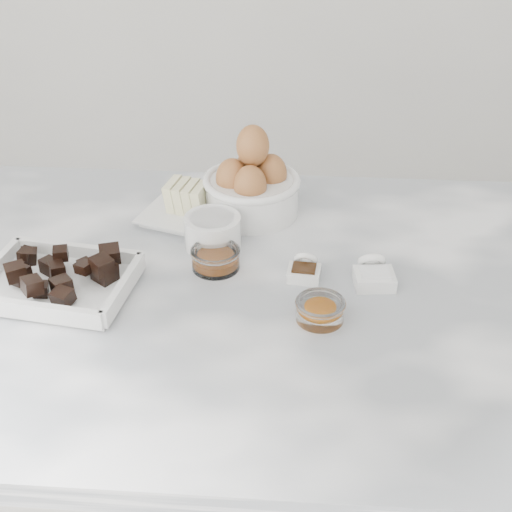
{
  "coord_description": "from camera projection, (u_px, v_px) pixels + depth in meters",
  "views": [
    {
      "loc": [
        0.09,
        -0.91,
        1.59
      ],
      "look_at": [
        0.02,
        0.03,
        0.98
      ],
      "focal_mm": 50.0,
      "sensor_mm": 36.0,
      "label": 1
    }
  ],
  "objects": [
    {
      "name": "salt_spoon",
      "position": [
        374.0,
        274.0,
        1.13
      ],
      "size": [
        0.07,
        0.08,
        0.05
      ],
      "color": "white",
      "rests_on": "marble_slab"
    },
    {
      "name": "egg_bowl",
      "position": [
        252.0,
        185.0,
        1.3
      ],
      "size": [
        0.18,
        0.18,
        0.17
      ],
      "color": "white",
      "rests_on": "marble_slab"
    },
    {
      "name": "vanilla_spoon",
      "position": [
        304.0,
        270.0,
        1.14
      ],
      "size": [
        0.06,
        0.07,
        0.04
      ],
      "color": "white",
      "rests_on": "marble_slab"
    },
    {
      "name": "butter_plate",
      "position": [
        189.0,
        205.0,
        1.3
      ],
      "size": [
        0.2,
        0.2,
        0.06
      ],
      "color": "white",
      "rests_on": "marble_slab"
    },
    {
      "name": "sugar_ramekin",
      "position": [
        213.0,
        231.0,
        1.21
      ],
      "size": [
        0.1,
        0.1,
        0.06
      ],
      "color": "white",
      "rests_on": "marble_slab"
    },
    {
      "name": "marble_slab",
      "position": [
        242.0,
        297.0,
        1.13
      ],
      "size": [
        1.2,
        0.8,
        0.04
      ],
      "primitive_type": "cube",
      "color": "white",
      "rests_on": "cabinet"
    },
    {
      "name": "chocolate_dish",
      "position": [
        57.0,
        278.0,
        1.1
      ],
      "size": [
        0.25,
        0.21,
        0.06
      ],
      "color": "white",
      "rests_on": "marble_slab"
    },
    {
      "name": "cabinet",
      "position": [
        245.0,
        491.0,
        1.39
      ],
      "size": [
        1.1,
        0.7,
        0.9
      ],
      "primitive_type": "cube",
      "color": "beige",
      "rests_on": "ground"
    },
    {
      "name": "zest_bowl",
      "position": [
        320.0,
        309.0,
        1.05
      ],
      "size": [
        0.08,
        0.08,
        0.03
      ],
      "color": "white",
      "rests_on": "marble_slab"
    },
    {
      "name": "honey_bowl",
      "position": [
        216.0,
        258.0,
        1.16
      ],
      "size": [
        0.08,
        0.08,
        0.04
      ],
      "color": "white",
      "rests_on": "marble_slab"
    }
  ]
}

